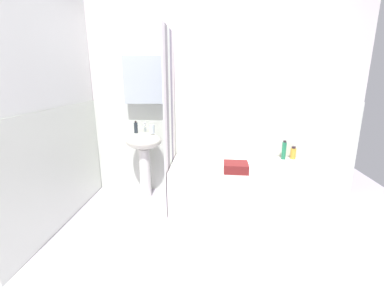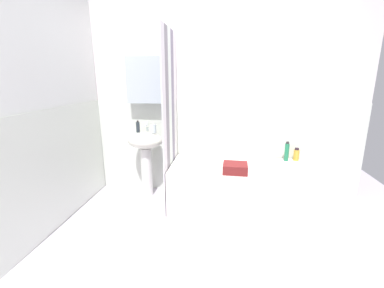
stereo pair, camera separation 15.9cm
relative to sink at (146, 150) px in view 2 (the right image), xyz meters
name	(u,v)px [view 2 (the right image)]	position (x,y,z in m)	size (l,w,h in m)	color
ground_plane	(207,251)	(0.85, -1.03, -0.63)	(4.80, 5.60, 0.04)	#B8B0BE
wall_back_tiled	(211,106)	(0.80, 0.23, 0.53)	(3.60, 0.18, 2.40)	silver
wall_left_tiled	(53,116)	(-0.72, -0.69, 0.51)	(0.07, 1.81, 2.40)	silver
sink	(146,150)	(0.00, 0.00, 0.00)	(0.44, 0.34, 0.83)	silver
faucet	(147,127)	(0.00, 0.08, 0.28)	(0.03, 0.12, 0.12)	silver
soap_dispenser	(138,127)	(-0.09, 0.01, 0.29)	(0.04, 0.04, 0.15)	#262E33
toothbrush_cup	(154,129)	(0.11, 0.00, 0.27)	(0.06, 0.06, 0.11)	silver
bathtub	(239,186)	(1.16, -0.18, -0.35)	(1.58, 0.73, 0.51)	white
shower_curtain	(170,122)	(0.36, -0.18, 0.39)	(0.01, 0.73, 2.00)	white
lotion_bottle	(296,155)	(1.85, 0.12, -0.03)	(0.07, 0.07, 0.16)	gold
conditioner_bottle	(287,152)	(1.73, 0.09, 0.01)	(0.05, 0.05, 0.24)	#1F754E
towel_folded	(235,168)	(1.10, -0.39, -0.05)	(0.26, 0.23, 0.10)	maroon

